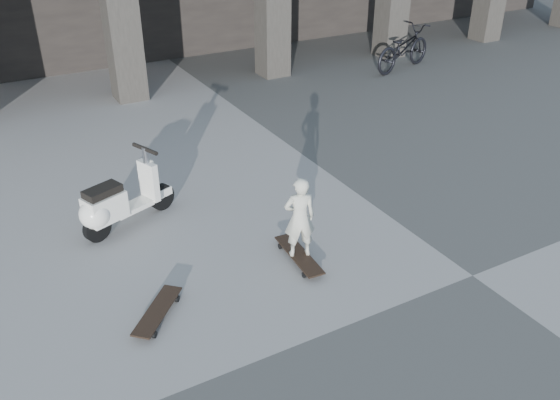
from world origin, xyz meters
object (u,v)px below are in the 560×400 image
longboard (299,255)px  skateboard_spare (158,312)px  child (300,218)px  scooter (113,205)px  bicycle (403,48)px

longboard → skateboard_spare: 1.96m
skateboard_spare → child: child is taller
scooter → child: bearing=-65.9°
skateboard_spare → bicycle: size_ratio=0.40×
skateboard_spare → scooter: size_ratio=0.56×
child → longboard: bearing=-27.8°
longboard → skateboard_spare: (-1.95, -0.19, 0.00)m
scooter → bicycle: (8.41, 4.12, 0.11)m
bicycle → skateboard_spare: bearing=109.7°
bicycle → child: bearing=116.1°
scooter → bicycle: size_ratio=0.71×
longboard → scooter: bearing=49.4°
longboard → bicycle: bicycle is taller
child → scooter: child is taller
skateboard_spare → bicycle: (8.50, 6.15, 0.45)m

